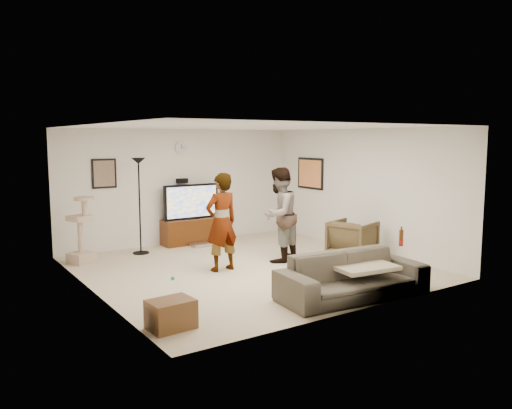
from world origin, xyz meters
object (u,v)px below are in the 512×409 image
beer_bottle (401,238)px  floor_lamp (140,206)px  tv (191,202)px  tv_stand (192,231)px  cat_tree (80,230)px  sofa (352,276)px  person_left (222,222)px  armchair (353,239)px  person_right (279,215)px  side_table (171,314)px

beer_bottle → floor_lamp: bearing=119.3°
tv → floor_lamp: (-1.31, -0.34, 0.03)m
tv_stand → cat_tree: 2.59m
cat_tree → sofa: 5.10m
person_left → armchair: person_left is taller
tv → person_right: person_right is taller
tv_stand → sofa: (0.18, -4.80, 0.05)m
cat_tree → person_right: (3.15, -1.91, 0.26)m
floor_lamp → side_table: (-1.21, -4.13, -0.78)m
tv_stand → cat_tree: (-2.52, -0.49, 0.35)m
tv → sofa: size_ratio=0.58×
tv_stand → floor_lamp: size_ratio=0.69×
beer_bottle → armchair: 2.05m
side_table → person_right: bearing=33.4°
tv → side_table: bearing=-119.4°
armchair → tv: bearing=16.0°
armchair → person_right: bearing=50.0°
beer_bottle → tv_stand: bearing=104.0°
tv → person_right: 2.48m
armchair → cat_tree: bearing=43.4°
tv_stand → person_right: 2.55m
tv → floor_lamp: 1.35m
sofa → side_table: sofa is taller
person_right → side_table: 3.83m
floor_lamp → cat_tree: 1.27m
tv → side_table: 5.19m
tv → person_left: bearing=-104.4°
cat_tree → sofa: cat_tree is taller
floor_lamp → person_right: 2.83m
armchair → side_table: armchair is taller
person_right → armchair: person_right is taller
tv → armchair: 3.61m
tv → armchair: bearing=-56.1°
person_right → sofa: (-0.44, -2.40, -0.56)m
floor_lamp → cat_tree: size_ratio=1.54×
person_left → tv_stand: bearing=-109.0°
person_left → beer_bottle: person_left is taller
cat_tree → armchair: (4.51, -2.46, -0.26)m
tv → tv_stand: bearing=0.0°
cat_tree → person_left: 2.71m
side_table → sofa: bearing=-7.0°
floor_lamp → beer_bottle: bearing=-60.7°
tv_stand → person_left: (-0.62, -2.40, 0.58)m
sofa → armchair: bearing=51.7°
tv_stand → armchair: bearing=-56.1°
cat_tree → person_left: size_ratio=0.72×
floor_lamp → person_right: floor_lamp is taller
sofa → cat_tree: bearing=128.1°
person_right → sofa: 2.51m
tv → person_right: size_ratio=0.72×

